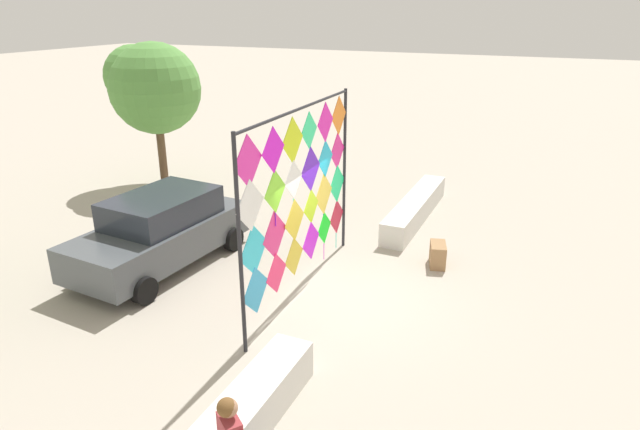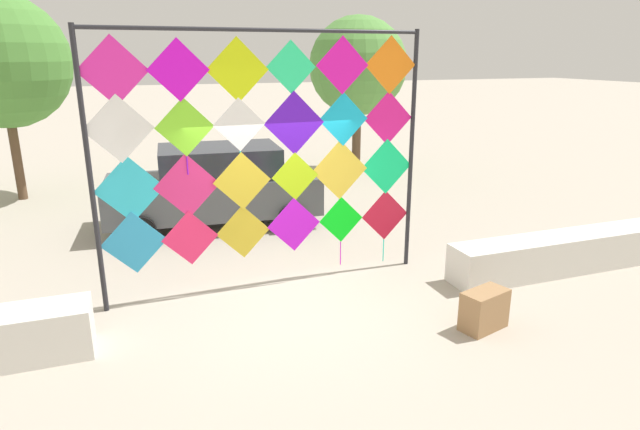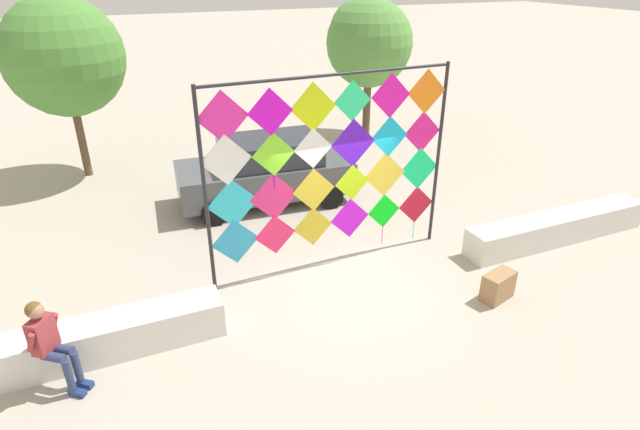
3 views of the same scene
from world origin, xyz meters
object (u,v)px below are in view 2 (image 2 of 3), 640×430
kite_display_rack (266,144)px  cardboard_box_large (484,310)px  tree_broadleaf (354,63)px  tree_palm_like (3,60)px  parked_car (215,186)px

kite_display_rack → cardboard_box_large: kite_display_rack is taller
kite_display_rack → cardboard_box_large: size_ratio=7.77×
tree_broadleaf → cardboard_box_large: bearing=-103.5°
cardboard_box_large → tree_broadleaf: size_ratio=0.14×
tree_palm_like → cardboard_box_large: bearing=-54.9°
cardboard_box_large → parked_car: bearing=113.7°
tree_broadleaf → parked_car: bearing=-139.9°
cardboard_box_large → tree_broadleaf: bearing=76.5°
parked_car → tree_broadleaf: bearing=40.1°
cardboard_box_large → tree_palm_like: size_ratio=0.13×
parked_car → tree_palm_like: size_ratio=0.91×
tree_palm_like → tree_broadleaf: tree_palm_like is taller
parked_car → tree_palm_like: bearing=137.9°
kite_display_rack → cardboard_box_large: (2.27, -2.30, -1.95)m
kite_display_rack → parked_car: 3.68m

